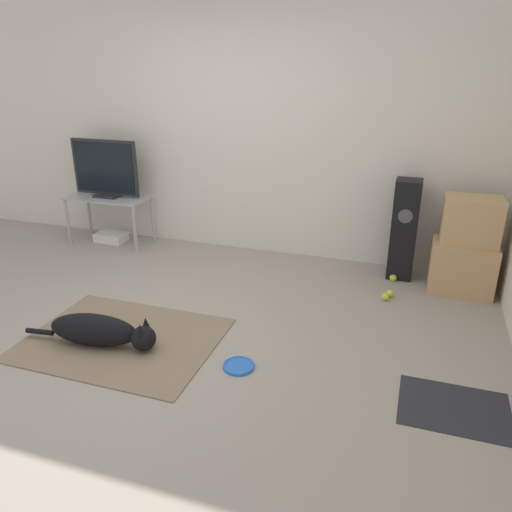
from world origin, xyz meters
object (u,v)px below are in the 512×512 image
cardboard_box_lower (462,267)px  floor_speaker (404,230)px  dog (101,331)px  tennis_ball_loose_on_carpet (385,297)px  tennis_ball_by_boxes (393,278)px  tennis_ball_near_speaker (389,294)px  cardboard_box_upper (471,221)px  tv (105,169)px  tv_stand (109,203)px  frisbee (239,366)px  game_console (111,237)px

cardboard_box_lower → floor_speaker: bearing=163.9°
dog → cardboard_box_lower: cardboard_box_lower is taller
cardboard_box_lower → tennis_ball_loose_on_carpet: 0.77m
tennis_ball_by_boxes → tennis_ball_near_speaker: (-0.00, -0.36, 0.00)m
tennis_ball_near_speaker → tennis_ball_loose_on_carpet: same height
cardboard_box_upper → tv: 3.74m
tv_stand → tennis_ball_by_boxes: 3.17m
tennis_ball_near_speaker → tv: bearing=171.9°
frisbee → tv: 3.04m
tennis_ball_by_boxes → tennis_ball_near_speaker: bearing=-90.8°
dog → frisbee: dog is taller
cardboard_box_upper → tv_stand: (-3.74, 0.08, -0.20)m
cardboard_box_upper → game_console: size_ratio=1.41×
tv_stand → tennis_ball_by_boxes: tv_stand is taller
cardboard_box_upper → dog: bearing=-143.9°
tennis_ball_by_boxes → tennis_ball_near_speaker: same height
cardboard_box_lower → dog: bearing=-144.0°
floor_speaker → tennis_ball_near_speaker: bearing=-95.8°
floor_speaker → tv_stand: bearing=-179.0°
tennis_ball_loose_on_carpet → tennis_ball_by_boxes: bearing=85.5°
tennis_ball_near_speaker → game_console: size_ratio=0.19×
game_console → tennis_ball_near_speaker: bearing=-8.3°
tv_stand → floor_speaker: bearing=1.0°
cardboard_box_lower → tv_stand: tv_stand is taller
floor_speaker → dog: bearing=-135.0°
dog → tennis_ball_by_boxes: 2.70m
tv_stand → tv: (0.00, 0.00, 0.38)m
cardboard_box_upper → tennis_ball_loose_on_carpet: bearing=-145.4°
dog → cardboard_box_upper: 3.20m
tv_stand → game_console: tv_stand is taller
dog → game_console: size_ratio=3.01×
tv_stand → tennis_ball_loose_on_carpet: (3.11, -0.52, -0.43)m
frisbee → game_console: size_ratio=0.65×
floor_speaker → tv: tv is taller
tv → frisbee: bearing=-40.0°
tv → tennis_ball_by_boxes: (3.14, -0.08, -0.81)m
tv → tennis_ball_near_speaker: bearing=-8.1°
cardboard_box_upper → tv_stand: cardboard_box_upper is taller
tv → tennis_ball_by_boxes: 3.25m
cardboard_box_upper → tennis_ball_near_speaker: cardboard_box_upper is taller
cardboard_box_upper → tennis_ball_by_boxes: bearing=179.9°
tennis_ball_near_speaker → tennis_ball_loose_on_carpet: bearing=-111.1°
dog → floor_speaker: size_ratio=1.08×
dog → cardboard_box_lower: bearing=36.0°
frisbee → tennis_ball_loose_on_carpet: (0.87, 1.36, 0.02)m
frisbee → tv_stand: bearing=140.0°
cardboard_box_lower → floor_speaker: size_ratio=0.58×
frisbee → cardboard_box_lower: bearing=50.1°
tennis_ball_loose_on_carpet → cardboard_box_lower: bearing=34.0°
cardboard_box_lower → tv_stand: size_ratio=0.60×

